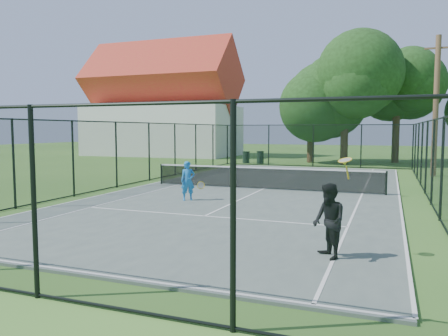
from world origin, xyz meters
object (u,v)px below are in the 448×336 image
(trash_bin_left, at_px, (246,157))
(utility_pole, at_px, (436,105))
(player_blue, at_px, (188,181))
(player_black, at_px, (329,221))
(tennis_net, at_px, (263,177))
(trash_bin_right, at_px, (260,157))

(trash_bin_left, bearing_deg, utility_pole, -23.69)
(utility_pole, bearing_deg, player_blue, -125.40)
(player_blue, height_order, player_black, player_black)
(tennis_net, relative_size, utility_pole, 1.29)
(trash_bin_left, bearing_deg, player_blue, -78.44)
(tennis_net, relative_size, trash_bin_right, 10.32)
(trash_bin_left, xyz_separation_m, trash_bin_right, (1.22, -0.18, 0.03))
(trash_bin_left, distance_m, trash_bin_right, 1.23)
(player_blue, bearing_deg, tennis_net, 65.88)
(tennis_net, xyz_separation_m, trash_bin_right, (-4.32, 14.50, -0.08))
(tennis_net, height_order, trash_bin_right, tennis_net)
(trash_bin_left, xyz_separation_m, utility_pole, (12.96, -5.69, 3.51))
(tennis_net, xyz_separation_m, trash_bin_left, (-5.54, 14.69, -0.11))
(tennis_net, relative_size, player_blue, 7.08)
(utility_pole, distance_m, player_black, 19.01)
(trash_bin_left, xyz_separation_m, player_black, (9.54, -24.12, 0.35))
(tennis_net, distance_m, player_blue, 4.27)
(utility_pole, xyz_separation_m, player_blue, (-9.16, -12.89, -3.21))
(trash_bin_left, xyz_separation_m, player_blue, (3.80, -18.58, 0.30))
(trash_bin_right, relative_size, player_black, 0.48)
(trash_bin_right, distance_m, utility_pole, 13.43)
(trash_bin_right, distance_m, player_blue, 18.58)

